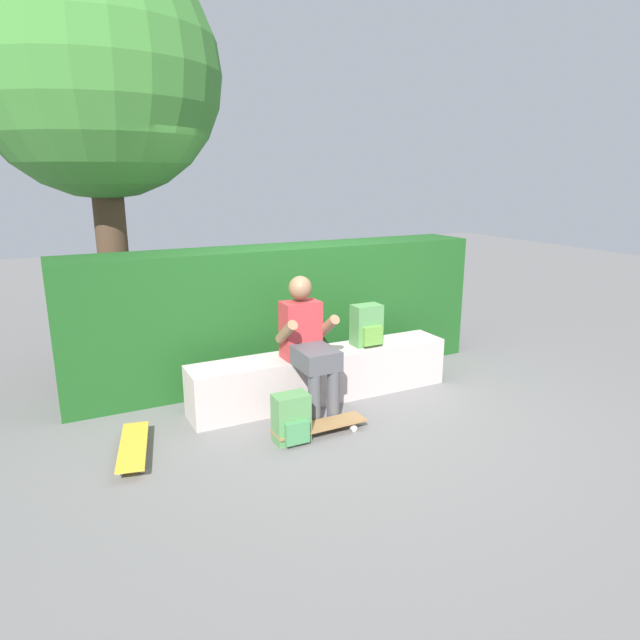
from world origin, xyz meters
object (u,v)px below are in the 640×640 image
Objects in this scene: bench_main at (323,375)px; backpack_on_bench at (367,326)px; skateboard_near_person at (320,426)px; backpack_on_ground at (292,419)px; skateboard_beside_bench at (133,446)px; person_skater at (308,341)px.

bench_main is 6.40× the size of backpack_on_bench.
backpack_on_ground is at bearing -178.49° from skateboard_near_person.
backpack_on_bench is 1.00× the size of backpack_on_ground.
skateboard_near_person is 2.01× the size of backpack_on_bench.
skateboard_beside_bench is 2.06× the size of backpack_on_ground.
bench_main is 6.40× the size of backpack_on_ground.
bench_main reaches higher than backpack_on_ground.
backpack_on_ground is (-1.11, -0.68, -0.47)m from backpack_on_bench.
bench_main is 0.64m from backpack_on_bench.
bench_main is at bearing 47.47° from backpack_on_ground.
skateboard_beside_bench is (-1.80, -0.35, -0.16)m from bench_main.
backpack_on_ground is (-0.25, -0.01, 0.12)m from skateboard_near_person.
skateboard_near_person is 1.46m from skateboard_beside_bench.
backpack_on_bench is at bearing 15.18° from person_skater.
backpack_on_ground reaches higher than skateboard_near_person.
person_skater is 1.48× the size of skateboard_beside_bench.
bench_main reaches higher than skateboard_beside_bench.
backpack_on_ground is (-0.63, -0.69, -0.04)m from bench_main.
person_skater is at bearing 75.58° from skateboard_near_person.
backpack_on_bench is at bearing 8.53° from skateboard_beside_bench.
skateboard_near_person is at bearing -141.75° from backpack_on_bench.
backpack_on_ground reaches higher than skateboard_beside_bench.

